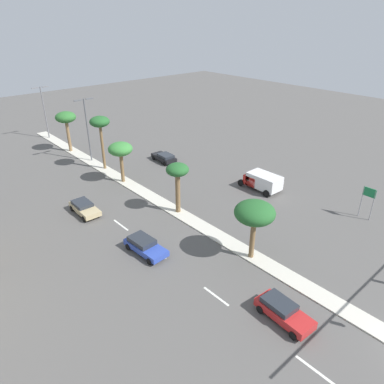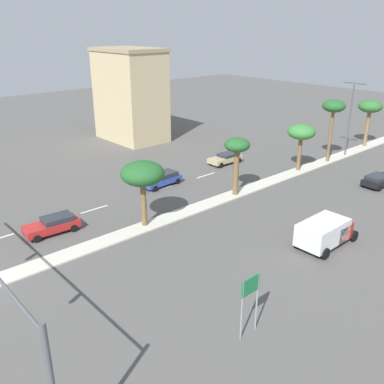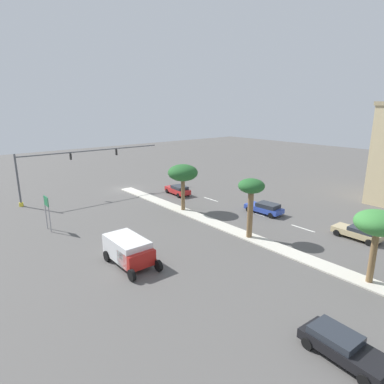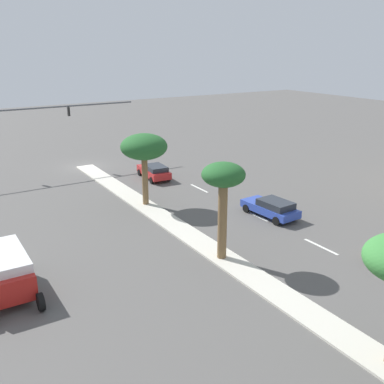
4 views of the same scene
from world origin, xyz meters
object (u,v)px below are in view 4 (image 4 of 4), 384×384
sedan_blue_center (271,207)px  box_truck (3,273)px  palm_tree_near (223,181)px  sedan_red_inboard (154,171)px  palm_tree_trailing (144,148)px

sedan_blue_center → box_truck: bearing=3.8°
palm_tree_near → sedan_red_inboard: (-4.40, -17.46, -4.16)m
palm_tree_trailing → sedan_red_inboard: palm_tree_trailing is taller
sedan_blue_center → box_truck: (19.07, 1.26, 0.49)m
palm_tree_near → box_truck: size_ratio=1.09×
sedan_red_inboard → box_truck: box_truck is taller
palm_tree_near → palm_tree_trailing: bearing=-91.8°
palm_tree_near → box_truck: bearing=-12.1°
sedan_blue_center → sedan_red_inboard: (2.84, -13.67, 0.02)m
sedan_blue_center → sedan_red_inboard: size_ratio=1.03×
sedan_red_inboard → palm_tree_trailing: bearing=57.7°
palm_tree_trailing → box_truck: (12.18, 8.52, -3.50)m
palm_tree_near → sedan_red_inboard: bearing=-104.1°
sedan_blue_center → sedan_red_inboard: 13.96m
palm_tree_trailing → sedan_red_inboard: bearing=-122.3°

